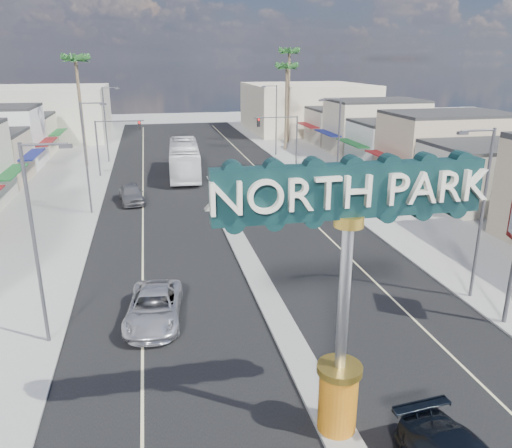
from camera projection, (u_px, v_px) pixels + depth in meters
name	position (u px, v px, depth m)	size (l,w,h in m)	color
ground	(220.00, 207.00, 43.08)	(160.00, 160.00, 0.00)	gray
road	(220.00, 206.00, 43.08)	(20.00, 120.00, 0.01)	black
median_island	(260.00, 283.00, 28.21)	(1.30, 30.00, 0.16)	gray
sidewalk_left	(48.00, 216.00, 40.27)	(8.00, 120.00, 0.12)	gray
sidewalk_right	(371.00, 197.00, 45.85)	(8.00, 120.00, 0.12)	gray
storefront_row_right	(405.00, 140.00, 58.98)	(12.00, 42.00, 6.00)	#B7B29E
backdrop_far_left	(42.00, 113.00, 79.20)	(20.00, 20.00, 8.00)	#B7B29E
backdrop_far_right	(307.00, 107.00, 87.97)	(20.00, 20.00, 8.00)	beige
gateway_sign	(346.00, 273.00, 15.21)	(8.20, 1.50, 9.15)	orange
traffic_signal_left	(114.00, 137.00, 52.89)	(5.09, 0.45, 6.00)	#47474C
traffic_signal_right	(282.00, 132.00, 56.55)	(5.09, 0.45, 6.00)	#47474C
streetlight_l_near	(38.00, 236.00, 20.85)	(2.03, 0.22, 9.00)	#47474C
streetlight_l_mid	(88.00, 153.00, 39.41)	(2.03, 0.22, 9.00)	#47474C
streetlight_l_far	(107.00, 121.00, 59.82)	(2.03, 0.22, 9.00)	#47474C
streetlight_r_near	(480.00, 207.00, 25.00)	(2.03, 0.22, 9.00)	#47474C
streetlight_r_mid	(337.00, 144.00, 43.56)	(2.03, 0.22, 9.00)	#47474C
streetlight_r_far	(275.00, 117.00, 63.98)	(2.03, 0.22, 9.00)	#47474C
palm_left_far	(76.00, 65.00, 55.43)	(2.60, 2.60, 13.10)	brown
palm_right_mid	(287.00, 71.00, 66.46)	(2.60, 2.60, 12.10)	brown
palm_right_far	(289.00, 57.00, 71.87)	(2.60, 2.60, 14.10)	brown
suv_left	(154.00, 307.00, 24.02)	(2.52, 5.47, 1.52)	#BBBAC0
car_parked_left	(131.00, 194.00, 44.02)	(1.94, 4.83, 1.65)	#5C5B60
city_bus	(184.00, 159.00, 54.08)	(3.04, 12.98, 3.62)	white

